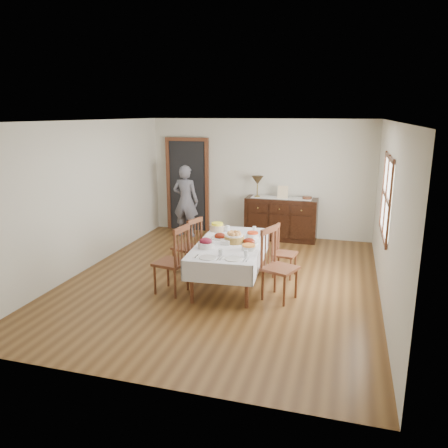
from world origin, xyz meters
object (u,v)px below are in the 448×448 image
(chair_right_far, at_px, (282,251))
(person, at_px, (186,199))
(dining_table, at_px, (231,248))
(chair_left_near, at_px, (174,259))
(chair_right_near, at_px, (277,264))
(chair_left_far, at_px, (189,245))
(table_lamp, at_px, (257,181))
(sideboard, at_px, (281,219))

(chair_right_far, distance_m, person, 3.15)
(dining_table, relative_size, chair_right_far, 2.35)
(chair_left_near, bearing_deg, chair_right_near, 108.61)
(chair_right_far, bearing_deg, chair_left_far, 108.00)
(chair_left_far, distance_m, person, 2.39)
(chair_left_near, bearing_deg, table_lamp, -179.71)
(person, bearing_deg, sideboard, -169.71)
(chair_left_near, height_order, person, person)
(table_lamp, bearing_deg, dining_table, -86.93)
(sideboard, xyz_separation_m, person, (-2.10, -0.31, 0.40))
(dining_table, relative_size, person, 1.22)
(chair_right_near, distance_m, table_lamp, 3.38)
(chair_right_far, distance_m, table_lamp, 2.52)
(chair_left_near, relative_size, chair_right_far, 1.21)
(chair_left_far, height_order, person, person)
(chair_right_near, xyz_separation_m, sideboard, (-0.42, 3.18, -0.08))
(chair_left_near, distance_m, table_lamp, 3.52)
(sideboard, distance_m, table_lamp, 0.98)
(dining_table, distance_m, chair_left_near, 0.96)
(chair_left_near, xyz_separation_m, chair_right_near, (1.54, 0.23, 0.00))
(chair_left_far, relative_size, table_lamp, 2.15)
(sideboard, height_order, table_lamp, table_lamp)
(chair_left_far, relative_size, chair_right_near, 0.91)
(dining_table, distance_m, chair_right_far, 0.96)
(chair_left_near, height_order, chair_right_far, chair_left_near)
(chair_left_near, bearing_deg, person, -152.34)
(dining_table, height_order, chair_left_near, chair_left_near)
(chair_left_far, distance_m, table_lamp, 2.68)
(dining_table, height_order, chair_right_near, chair_right_near)
(chair_left_far, height_order, chair_right_far, chair_left_far)
(dining_table, xyz_separation_m, chair_left_far, (-0.83, 0.30, -0.11))
(sideboard, relative_size, table_lamp, 3.36)
(chair_left_near, xyz_separation_m, sideboard, (1.12, 3.41, -0.08))
(chair_right_far, xyz_separation_m, table_lamp, (-0.90, 2.20, 0.83))
(chair_left_near, bearing_deg, chair_right_far, 138.65)
(dining_table, relative_size, sideboard, 1.36)
(chair_right_near, distance_m, sideboard, 3.21)
(chair_left_near, height_order, sideboard, chair_left_near)
(chair_right_far, distance_m, sideboard, 2.26)
(chair_left_near, bearing_deg, dining_table, 139.82)
(chair_left_far, xyz_separation_m, chair_right_near, (1.64, -0.68, 0.05))
(chair_left_far, relative_size, chair_right_far, 1.10)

